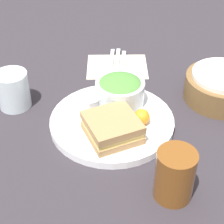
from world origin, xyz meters
TOP-DOWN VIEW (x-y plane):
  - ground_plane at (0.00, 0.00)m, footprint 4.00×4.00m
  - plate at (0.00, 0.00)m, footprint 0.29×0.29m
  - sandwich at (0.06, -0.00)m, footprint 0.15×0.15m
  - salad_bowl at (-0.06, 0.02)m, footprint 0.12×0.12m
  - dressing_cup at (-0.04, -0.05)m, footprint 0.04×0.04m
  - orange_wedge at (0.02, 0.07)m, footprint 0.04×0.04m
  - drink_glass at (0.21, 0.11)m, footprint 0.08×0.08m
  - bread_basket at (-0.11, 0.28)m, footprint 0.19×0.19m
  - napkin at (-0.27, 0.02)m, footprint 0.14×0.18m
  - fork at (-0.27, -0.00)m, footprint 0.19×0.02m
  - knife at (-0.27, 0.02)m, footprint 0.20×0.02m
  - spoon at (-0.27, 0.04)m, footprint 0.17×0.02m
  - water_glass at (-0.08, -0.25)m, footprint 0.08×0.08m

SIDE VIEW (x-z plane):
  - ground_plane at x=0.00m, z-range 0.00..0.00m
  - napkin at x=-0.27m, z-range 0.00..0.00m
  - fork at x=-0.27m, z-range 0.00..0.01m
  - knife at x=-0.27m, z-range 0.00..0.01m
  - spoon at x=-0.27m, z-range 0.00..0.01m
  - plate at x=0.00m, z-range 0.00..0.02m
  - dressing_cup at x=-0.04m, z-range 0.02..0.05m
  - bread_basket at x=-0.11m, z-range 0.00..0.08m
  - orange_wedge at x=0.02m, z-range 0.02..0.06m
  - sandwich at x=0.06m, z-range 0.02..0.07m
  - water_glass at x=-0.08m, z-range 0.00..0.09m
  - drink_glass at x=0.21m, z-range 0.00..0.11m
  - salad_bowl at x=-0.06m, z-range 0.02..0.09m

